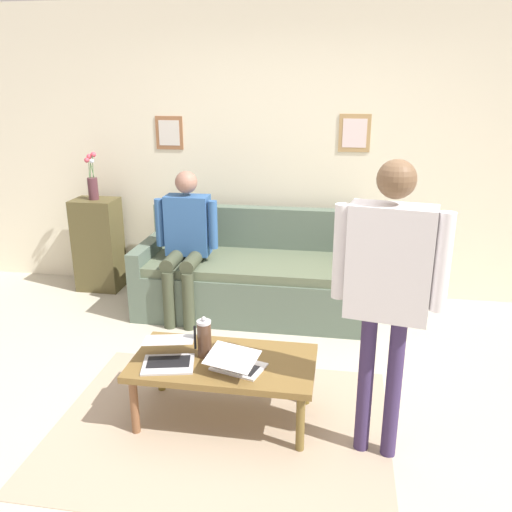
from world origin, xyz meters
TOP-DOWN VIEW (x-y plane):
  - ground_plane at (0.00, 0.00)m, footprint 7.68×7.68m
  - area_rug at (0.11, 0.15)m, footprint 2.01×1.54m
  - back_wall at (0.00, -2.20)m, footprint 7.04×0.11m
  - couch at (0.22, -1.62)m, footprint 1.98×0.89m
  - coffee_table at (0.11, 0.05)m, footprint 1.10×0.59m
  - laptop_left at (0.42, 0.13)m, footprint 0.36×0.38m
  - laptop_center at (0.01, 0.15)m, footprint 0.36×0.34m
  - french_press at (0.23, 0.02)m, footprint 0.11×0.09m
  - side_shelf at (1.81, -1.88)m, footprint 0.42×0.32m
  - flower_vase at (1.81, -1.89)m, footprint 0.11×0.10m
  - person_standing at (-0.80, 0.22)m, footprint 0.58×0.26m
  - person_seated at (0.76, -1.40)m, footprint 0.55×0.51m

SIDE VIEW (x-z plane):
  - ground_plane at x=0.00m, z-range 0.00..0.00m
  - area_rug at x=0.11m, z-range 0.00..0.01m
  - couch at x=0.22m, z-range -0.13..0.75m
  - coffee_table at x=0.11m, z-range 0.16..0.56m
  - laptop_center at x=0.01m, z-range 0.38..0.51m
  - laptop_left at x=0.42m, z-range 0.38..0.52m
  - side_shelf at x=1.81m, z-range 0.00..0.91m
  - french_press at x=0.23m, z-range 0.39..0.65m
  - person_seated at x=0.76m, z-range 0.09..1.37m
  - person_standing at x=-0.80m, z-range 0.23..1.88m
  - flower_vase at x=1.81m, z-range 0.85..1.30m
  - back_wall at x=0.00m, z-range 0.00..2.70m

